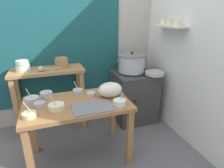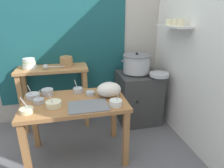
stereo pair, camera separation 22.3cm
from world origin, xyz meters
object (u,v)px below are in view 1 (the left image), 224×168
object	(u,v)px
serving_tray	(92,107)
wide_pan	(155,73)
prep_table	(77,112)
stove_block	(133,96)
clay_pot	(62,63)
bowl_stack_enamel	(23,66)
plastic_bag	(110,90)
back_shelf_table	(49,85)
prep_bowl_1	(40,104)
prep_bowl_7	(78,91)
prep_bowl_4	(91,94)
prep_bowl_0	(56,107)
prep_bowl_3	(120,102)
prep_bowl_5	(32,99)
ladle	(42,69)
prep_bowl_2	(46,94)
steamer_pot	(132,63)
prep_bowl_6	(29,115)

from	to	relation	value
serving_tray	wide_pan	distance (m)	1.21
prep_table	stove_block	bearing A→B (deg)	33.48
clay_pot	bowl_stack_enamel	bearing A→B (deg)	178.58
plastic_bag	clay_pot	bearing A→B (deg)	121.02
back_shelf_table	prep_bowl_1	distance (m)	0.76
prep_bowl_7	prep_bowl_4	bearing A→B (deg)	-38.32
plastic_bag	prep_bowl_0	world-z (taller)	plastic_bag
prep_bowl_3	prep_bowl_5	distance (m)	0.93
ladle	prep_table	bearing A→B (deg)	-64.49
bowl_stack_enamel	prep_bowl_1	bearing A→B (deg)	-76.22
clay_pot	prep_bowl_7	bearing A→B (deg)	-78.40
prep_table	prep_bowl_5	world-z (taller)	prep_bowl_5
serving_tray	prep_bowl_1	xyz separation A→B (m)	(-0.50, 0.19, 0.02)
prep_table	prep_bowl_2	xyz separation A→B (m)	(-0.30, 0.23, 0.15)
prep_bowl_5	prep_bowl_3	bearing A→B (deg)	-24.24
wide_pan	steamer_pot	bearing A→B (deg)	135.02
back_shelf_table	prep_bowl_4	bearing A→B (deg)	-56.26
prep_table	prep_bowl_4	world-z (taller)	prep_bowl_4
wide_pan	prep_bowl_2	xyz separation A→B (m)	(-1.48, -0.18, -0.05)
prep_table	wide_pan	distance (m)	1.27
serving_tray	prep_bowl_1	size ratio (longest dim) A/B	2.53
back_shelf_table	steamer_pot	world-z (taller)	steamer_pot
stove_block	prep_bowl_6	world-z (taller)	prep_bowl_6
prep_bowl_7	serving_tray	bearing A→B (deg)	-78.41
prep_bowl_0	prep_bowl_6	bearing A→B (deg)	-163.84
steamer_pot	clay_pot	bearing A→B (deg)	173.72
serving_tray	prep_bowl_7	bearing A→B (deg)	101.59
prep_bowl_5	prep_bowl_7	bearing A→B (deg)	5.79
stove_block	prep_bowl_4	distance (m)	1.02
plastic_bag	prep_bowl_1	xyz separation A→B (m)	(-0.75, -0.01, -0.06)
ladle	prep_bowl_7	size ratio (longest dim) A/B	1.73
prep_bowl_0	prep_bowl_2	world-z (taller)	prep_bowl_0
serving_tray	prep_table	bearing A→B (deg)	126.92
prep_bowl_0	prep_bowl_7	size ratio (longest dim) A/B	0.95
clay_pot	prep_bowl_3	distance (m)	1.12
prep_bowl_3	bowl_stack_enamel	bearing A→B (deg)	133.64
prep_bowl_2	prep_bowl_6	xyz separation A→B (m)	(-0.15, -0.40, -0.01)
prep_bowl_1	prep_bowl_3	bearing A→B (deg)	-17.30
prep_table	bowl_stack_enamel	world-z (taller)	bowl_stack_enamel
prep_bowl_3	prep_bowl_4	size ratio (longest dim) A/B	1.61
bowl_stack_enamel	prep_bowl_0	bearing A→B (deg)	-68.76
prep_bowl_1	ladle	bearing A→B (deg)	86.58
prep_bowl_0	prep_bowl_2	size ratio (longest dim) A/B	1.18
stove_block	prep_bowl_6	xyz separation A→B (m)	(-1.43, -0.81, 0.36)
plastic_bag	prep_bowl_2	size ratio (longest dim) A/B	2.09
stove_block	prep_bowl_3	size ratio (longest dim) A/B	4.78
plastic_bag	serving_tray	bearing A→B (deg)	-142.22
stove_block	prep_bowl_0	size ratio (longest dim) A/B	5.03
wide_pan	clay_pot	bearing A→B (deg)	163.94
clay_pot	prep_bowl_1	xyz separation A→B (m)	(-0.30, -0.75, -0.22)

